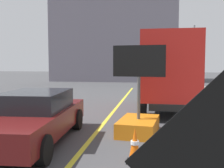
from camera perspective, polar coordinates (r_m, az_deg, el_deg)
The scene contains 6 objects.
arrow_board_trailer at distance 8.42m, azimuth 5.59°, elevation -7.12°, with size 1.60×1.92×2.70m.
box_truck at distance 13.07m, azimuth 11.81°, elevation 2.91°, with size 2.54×7.34×3.36m.
pickup_car at distance 7.77m, azimuth -16.13°, elevation -6.67°, with size 2.13×4.80×1.38m.
highway_guide_sign at distance 21.90m, azimuth 14.74°, elevation 7.73°, with size 2.79×0.18×5.00m.
far_building_block at distance 33.04m, azimuth 0.81°, elevation 9.44°, with size 14.06×7.57×9.87m, color slate.
traffic_cone_mid_lane at distance 6.10m, azimuth 4.83°, elevation -12.70°, with size 0.36×0.36×0.77m.
Camera 1 is at (1.74, 1.35, 2.20)m, focal length 43.47 mm.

